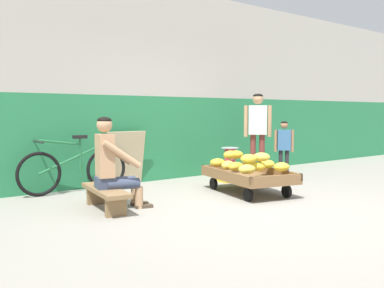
% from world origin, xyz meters
% --- Properties ---
extents(ground_plane, '(80.00, 80.00, 0.00)m').
position_xyz_m(ground_plane, '(0.00, 0.00, 0.00)').
color(ground_plane, gray).
extents(back_wall, '(16.00, 0.30, 3.37)m').
position_xyz_m(back_wall, '(0.00, 2.89, 1.68)').
color(back_wall, '#287F4C').
rests_on(back_wall, ground).
extents(banana_cart, '(1.14, 1.59, 0.36)m').
position_xyz_m(banana_cart, '(0.64, 0.90, 0.24)').
color(banana_cart, brown).
rests_on(banana_cart, ground).
extents(banana_pile, '(1.01, 1.20, 0.27)m').
position_xyz_m(banana_pile, '(0.60, 0.89, 0.47)').
color(banana_pile, gold).
rests_on(banana_pile, banana_cart).
extents(low_bench, '(0.46, 1.13, 0.27)m').
position_xyz_m(low_bench, '(-1.52, 1.19, 0.20)').
color(low_bench, olive).
rests_on(low_bench, ground).
extents(vendor_seated, '(0.73, 0.57, 1.14)m').
position_xyz_m(vendor_seated, '(-1.43, 1.17, 0.57)').
color(vendor_seated, tan).
rests_on(vendor_seated, ground).
extents(plastic_crate, '(0.36, 0.28, 0.30)m').
position_xyz_m(plastic_crate, '(1.17, 1.87, 0.15)').
color(plastic_crate, gold).
rests_on(plastic_crate, ground).
extents(weighing_scale, '(0.30, 0.30, 0.29)m').
position_xyz_m(weighing_scale, '(1.17, 1.87, 0.45)').
color(weighing_scale, '#28282D').
rests_on(weighing_scale, plastic_crate).
extents(bicycle_near_left, '(1.66, 0.48, 0.86)m').
position_xyz_m(bicycle_near_left, '(-1.38, 2.51, 0.35)').
color(bicycle_near_left, black).
rests_on(bicycle_near_left, ground).
extents(sign_board, '(0.70, 0.19, 0.89)m').
position_xyz_m(sign_board, '(-0.44, 2.67, 0.44)').
color(sign_board, '#C6B289').
rests_on(sign_board, ground).
extents(customer_adult, '(0.37, 0.37, 1.53)m').
position_xyz_m(customer_adult, '(1.78, 1.81, 0.95)').
color(customer_adult, brown).
rests_on(customer_adult, ground).
extents(customer_child, '(0.26, 0.25, 1.04)m').
position_xyz_m(customer_child, '(1.92, 1.32, 0.65)').
color(customer_child, '#232328').
rests_on(customer_child, ground).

